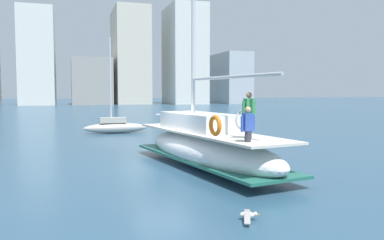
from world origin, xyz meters
TOP-DOWN VIEW (x-y plane):
  - ground_plane at (0.00, 0.00)m, footprint 400.00×400.00m
  - main_sailboat at (1.49, -0.71)m, footprint 3.99×9.87m
  - moored_catamaran at (-0.49, 14.01)m, footprint 4.81×1.20m
  - seagull at (0.22, -7.30)m, footprint 0.60×1.06m
  - waterfront_buildings at (5.33, 89.24)m, footprint 88.02×20.45m

SIDE VIEW (x-z plane):
  - ground_plane at x=0.00m, z-range 0.00..0.00m
  - seagull at x=0.22m, z-range 0.05..0.22m
  - moored_catamaran at x=-0.49m, z-range -3.02..4.08m
  - main_sailboat at x=1.49m, z-range -5.18..6.98m
  - waterfront_buildings at x=5.33m, z-range -2.72..23.39m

